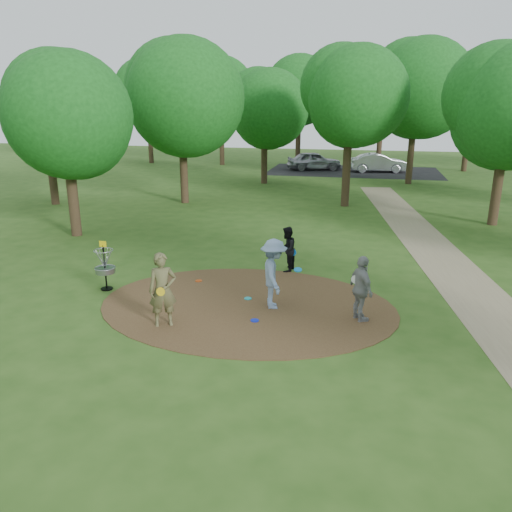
# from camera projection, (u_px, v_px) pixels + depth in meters

# --- Properties ---
(ground) EXTENTS (100.00, 100.00, 0.00)m
(ground) POSITION_uv_depth(u_px,v_px,m) (247.00, 305.00, 14.12)
(ground) COLOR #2D5119
(ground) RESTS_ON ground
(dirt_clearing) EXTENTS (8.40, 8.40, 0.02)m
(dirt_clearing) POSITION_uv_depth(u_px,v_px,m) (247.00, 305.00, 14.12)
(dirt_clearing) COLOR #47301C
(dirt_clearing) RESTS_ON ground
(footpath) EXTENTS (7.55, 39.89, 0.01)m
(footpath) POSITION_uv_depth(u_px,v_px,m) (478.00, 298.00, 14.65)
(footpath) COLOR #8C7A5B
(footpath) RESTS_ON ground
(parking_lot) EXTENTS (14.00, 8.00, 0.01)m
(parking_lot) POSITION_uv_depth(u_px,v_px,m) (353.00, 171.00, 41.70)
(parking_lot) COLOR black
(parking_lot) RESTS_ON ground
(player_observer_with_disc) EXTENTS (0.84, 0.73, 1.93)m
(player_observer_with_disc) POSITION_uv_depth(u_px,v_px,m) (163.00, 290.00, 12.58)
(player_observer_with_disc) COLOR brown
(player_observer_with_disc) RESTS_ON ground
(player_throwing_with_disc) EXTENTS (1.32, 1.43, 1.97)m
(player_throwing_with_disc) POSITION_uv_depth(u_px,v_px,m) (274.00, 274.00, 13.70)
(player_throwing_with_disc) COLOR #7F97BD
(player_throwing_with_disc) RESTS_ON ground
(player_walking_with_disc) EXTENTS (0.69, 0.83, 1.54)m
(player_walking_with_disc) POSITION_uv_depth(u_px,v_px,m) (287.00, 249.00, 16.76)
(player_walking_with_disc) COLOR black
(player_walking_with_disc) RESTS_ON ground
(player_waiting_with_disc) EXTENTS (0.89, 1.12, 1.77)m
(player_waiting_with_disc) POSITION_uv_depth(u_px,v_px,m) (361.00, 289.00, 12.88)
(player_waiting_with_disc) COLOR gray
(player_waiting_with_disc) RESTS_ON ground
(disc_ground_cyan) EXTENTS (0.22, 0.22, 0.02)m
(disc_ground_cyan) POSITION_uv_depth(u_px,v_px,m) (248.00, 298.00, 14.54)
(disc_ground_cyan) COLOR #16A6B5
(disc_ground_cyan) RESTS_ON dirt_clearing
(disc_ground_blue) EXTENTS (0.22, 0.22, 0.02)m
(disc_ground_blue) POSITION_uv_depth(u_px,v_px,m) (255.00, 320.00, 13.07)
(disc_ground_blue) COLOR #0B1BC3
(disc_ground_blue) RESTS_ON dirt_clearing
(disc_ground_red) EXTENTS (0.22, 0.22, 0.02)m
(disc_ground_red) POSITION_uv_depth(u_px,v_px,m) (199.00, 281.00, 15.98)
(disc_ground_red) COLOR #C84114
(disc_ground_red) RESTS_ON dirt_clearing
(car_left) EXTENTS (4.86, 3.14, 1.54)m
(car_left) POSITION_uv_depth(u_px,v_px,m) (314.00, 161.00, 42.25)
(car_left) COLOR #94969B
(car_left) RESTS_ON ground
(car_right) EXTENTS (4.78, 2.30, 1.51)m
(car_right) POSITION_uv_depth(u_px,v_px,m) (378.00, 163.00, 40.92)
(car_right) COLOR #A0A4A7
(car_right) RESTS_ON ground
(disc_golf_basket) EXTENTS (0.63, 0.63, 1.54)m
(disc_golf_basket) POSITION_uv_depth(u_px,v_px,m) (104.00, 262.00, 15.07)
(disc_golf_basket) COLOR black
(disc_golf_basket) RESTS_ON ground
(tree_ring) EXTENTS (36.76, 46.01, 9.49)m
(tree_ring) POSITION_uv_depth(u_px,v_px,m) (334.00, 108.00, 20.52)
(tree_ring) COLOR #332316
(tree_ring) RESTS_ON ground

